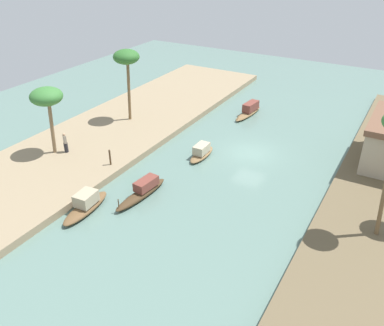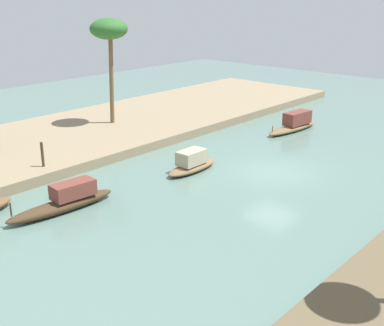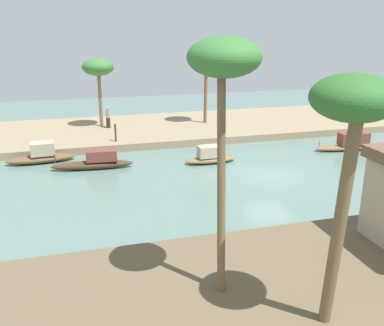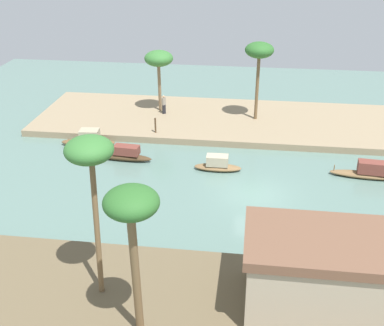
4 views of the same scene
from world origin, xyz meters
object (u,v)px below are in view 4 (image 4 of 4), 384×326
(palm_tree_right_tall, at_px, (132,212))
(sampan_foreground, at_px, (122,154))
(person_on_near_bank, at_px, (164,106))
(palm_tree_left_far, at_px, (159,59))
(sampan_downstream_large, at_px, (369,172))
(sampan_midstream, at_px, (218,165))
(palm_tree_right_short, at_px, (90,157))
(palm_tree_left_near, at_px, (259,52))
(sampan_open_hull, at_px, (89,140))
(riverside_building, at_px, (324,273))
(mooring_post, at_px, (155,125))

(palm_tree_right_tall, bearing_deg, sampan_foreground, -72.75)
(sampan_foreground, relative_size, person_on_near_bank, 2.98)
(palm_tree_left_far, bearing_deg, sampan_downstream_large, 148.83)
(sampan_foreground, relative_size, sampan_midstream, 1.49)
(sampan_downstream_large, distance_m, palm_tree_right_short, 21.60)
(sampan_downstream_large, height_order, palm_tree_right_tall, palm_tree_right_tall)
(sampan_foreground, bearing_deg, palm_tree_left_near, -134.07)
(palm_tree_right_tall, bearing_deg, sampan_downstream_large, -126.60)
(sampan_downstream_large, distance_m, palm_tree_left_far, 20.07)
(sampan_open_hull, xyz_separation_m, palm_tree_right_tall, (-8.67, 19.54, 6.01))
(sampan_downstream_large, bearing_deg, riverside_building, 76.58)
(sampan_downstream_large, height_order, palm_tree_left_far, palm_tree_left_far)
(sampan_open_hull, bearing_deg, palm_tree_right_tall, 109.26)
(sampan_downstream_large, bearing_deg, sampan_open_hull, -2.25)
(sampan_midstream, height_order, person_on_near_bank, person_on_near_bank)
(sampan_midstream, xyz_separation_m, palm_tree_right_tall, (1.88, 16.54, 6.06))
(sampan_foreground, bearing_deg, palm_tree_left_far, -91.55)
(mooring_post, xyz_separation_m, palm_tree_right_tall, (-3.65, 21.58, 5.32))
(palm_tree_left_near, distance_m, palm_tree_right_tall, 26.13)
(palm_tree_right_tall, bearing_deg, mooring_post, -80.41)
(palm_tree_right_short, bearing_deg, sampan_open_hull, -69.61)
(mooring_post, distance_m, palm_tree_right_tall, 22.53)
(sampan_open_hull, relative_size, palm_tree_right_short, 0.57)
(sampan_downstream_large, distance_m, sampan_open_hull, 21.27)
(sampan_midstream, distance_m, riverside_building, 15.15)
(person_on_near_bank, bearing_deg, sampan_foreground, -159.70)
(palm_tree_left_near, bearing_deg, palm_tree_right_short, 73.76)
(mooring_post, relative_size, palm_tree_right_tall, 0.18)
(sampan_open_hull, distance_m, mooring_post, 5.47)
(mooring_post, bearing_deg, riverside_building, 120.79)
(sampan_foreground, xyz_separation_m, sampan_midstream, (-7.26, 0.76, -0.01))
(sampan_midstream, distance_m, palm_tree_right_tall, 17.72)
(sampan_downstream_large, relative_size, sampan_open_hull, 1.12)
(palm_tree_left_near, bearing_deg, sampan_midstream, 74.62)
(sampan_open_hull, height_order, palm_tree_left_near, palm_tree_left_near)
(mooring_post, bearing_deg, sampan_foreground, 68.06)
(sampan_midstream, xyz_separation_m, palm_tree_left_far, (6.15, -10.26, 4.84))
(person_on_near_bank, relative_size, mooring_post, 1.34)
(palm_tree_left_far, relative_size, riverside_building, 0.79)
(sampan_foreground, xyz_separation_m, palm_tree_right_tall, (-5.37, 17.30, 6.05))
(mooring_post, bearing_deg, sampan_open_hull, 22.13)
(person_on_near_bank, bearing_deg, palm_tree_left_near, -62.05)
(mooring_post, height_order, palm_tree_right_tall, palm_tree_right_tall)
(sampan_open_hull, distance_m, person_on_near_bank, 8.24)
(mooring_post, height_order, palm_tree_right_short, palm_tree_right_short)
(sampan_foreground, height_order, palm_tree_right_tall, palm_tree_right_tall)
(palm_tree_left_near, distance_m, palm_tree_left_far, 8.82)
(sampan_midstream, relative_size, palm_tree_left_far, 0.61)
(person_on_near_bank, relative_size, palm_tree_left_near, 0.25)
(palm_tree_right_tall, bearing_deg, sampan_open_hull, -66.08)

